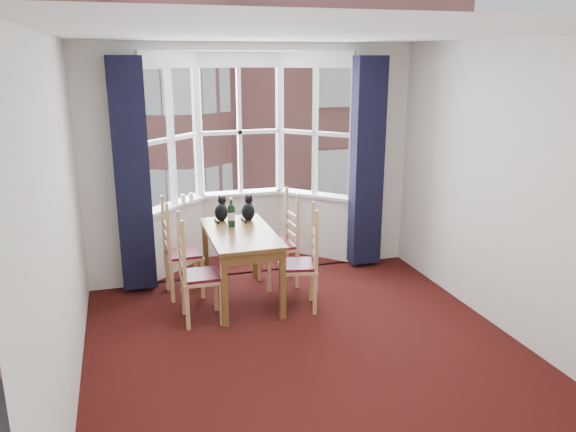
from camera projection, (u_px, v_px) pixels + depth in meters
name	position (u px, v px, depth m)	size (l,w,h in m)	color
floor	(313.00, 358.00, 5.08)	(4.50, 4.50, 0.00)	black
ceiling	(317.00, 34.00, 4.31)	(4.50, 4.50, 0.00)	white
wall_left	(59.00, 230.00, 4.14)	(4.50, 4.50, 0.00)	silver
wall_right	(516.00, 193.00, 5.25)	(4.50, 4.50, 0.00)	silver
wall_near	(474.00, 330.00, 2.62)	(4.00, 4.00, 0.00)	silver
wall_back_pier_left	(110.00, 170.00, 6.31)	(0.70, 0.12, 2.80)	silver
wall_back_pier_right	(378.00, 156.00, 7.23)	(0.70, 0.12, 2.80)	silver
bay_window	(244.00, 156.00, 7.23)	(2.76, 0.94, 2.80)	white
curtain_left	(132.00, 177.00, 6.22)	(0.38, 0.22, 2.60)	black
curtain_right	(367.00, 163.00, 7.01)	(0.38, 0.22, 2.60)	black
dining_table	(241.00, 241.00, 6.15)	(0.71, 1.32, 0.80)	brown
chair_left_near	(192.00, 278.00, 5.68)	(0.40, 0.42, 0.92)	tan
chair_left_far	(176.00, 256.00, 6.30)	(0.42, 0.44, 0.92)	tan
chair_right_near	(306.00, 266.00, 6.00)	(0.48, 0.50, 0.92)	tan
chair_right_far	(285.00, 246.00, 6.65)	(0.43, 0.45, 0.92)	tan
cat_left	(221.00, 211.00, 6.51)	(0.21, 0.25, 0.30)	black
cat_right	(248.00, 210.00, 6.54)	(0.21, 0.25, 0.30)	black
wine_bottle	(231.00, 214.00, 6.26)	(0.08, 0.08, 0.33)	black
candle_tall	(183.00, 199.00, 6.99)	(0.06, 0.06, 0.11)	white
candle_short	(191.00, 198.00, 7.05)	(0.06, 0.06, 0.11)	white
street	(149.00, 195.00, 36.43)	(80.00, 80.00, 0.00)	#333335
tenement_building	(166.00, 91.00, 17.55)	(18.40, 7.80, 15.20)	#8F514A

